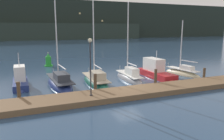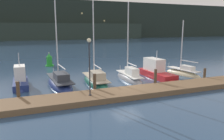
% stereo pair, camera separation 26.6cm
% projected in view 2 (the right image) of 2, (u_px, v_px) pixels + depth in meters
% --- Properties ---
extents(ground_plane, '(400.00, 400.00, 0.00)m').
position_uv_depth(ground_plane, '(127.00, 90.00, 20.35)').
color(ground_plane, navy).
extents(dock, '(26.24, 2.80, 0.45)m').
position_uv_depth(dock, '(135.00, 92.00, 18.88)').
color(dock, brown).
rests_on(dock, ground).
extents(mooring_pile_0, '(0.28, 0.28, 1.62)m').
position_uv_depth(mooring_pile_0, '(18.00, 92.00, 16.95)').
color(mooring_pile_0, '#4C3D2D').
rests_on(mooring_pile_0, ground).
extents(mooring_pile_1, '(0.28, 0.28, 1.76)m').
position_uv_depth(mooring_pile_1, '(95.00, 84.00, 19.16)').
color(mooring_pile_1, '#4C3D2D').
rests_on(mooring_pile_1, ground).
extents(mooring_pile_2, '(0.28, 0.28, 1.74)m').
position_uv_depth(mooring_pile_2, '(155.00, 78.00, 21.37)').
color(mooring_pile_2, '#4C3D2D').
rests_on(mooring_pile_2, ground).
extents(mooring_pile_3, '(0.28, 0.28, 1.41)m').
position_uv_depth(mooring_pile_3, '(204.00, 75.00, 23.62)').
color(mooring_pile_3, '#4C3D2D').
rests_on(mooring_pile_3, ground).
extents(motorboat_berth_1, '(1.57, 4.63, 4.01)m').
position_uv_depth(motorboat_berth_1, '(21.00, 83.00, 21.41)').
color(motorboat_berth_1, navy).
rests_on(motorboat_berth_1, ground).
extents(sailboat_berth_2, '(2.42, 7.17, 11.23)m').
position_uv_depth(sailboat_berth_2, '(60.00, 84.00, 22.00)').
color(sailboat_berth_2, navy).
rests_on(sailboat_berth_2, ground).
extents(sailboat_berth_3, '(2.19, 6.77, 11.00)m').
position_uv_depth(sailboat_berth_3, '(96.00, 82.00, 22.90)').
color(sailboat_berth_3, '#195647').
rests_on(sailboat_berth_3, ground).
extents(sailboat_berth_4, '(1.66, 6.01, 9.17)m').
position_uv_depth(sailboat_berth_4, '(129.00, 78.00, 24.32)').
color(sailboat_berth_4, gray).
rests_on(sailboat_berth_4, ground).
extents(motorboat_berth_5, '(2.11, 6.29, 3.76)m').
position_uv_depth(motorboat_berth_5, '(156.00, 74.00, 25.63)').
color(motorboat_berth_5, red).
rests_on(motorboat_berth_5, ground).
extents(sailboat_berth_6, '(2.07, 5.49, 7.18)m').
position_uv_depth(sailboat_berth_6, '(183.00, 74.00, 26.83)').
color(sailboat_berth_6, beige).
rests_on(sailboat_berth_6, ground).
extents(channel_buoy, '(1.24, 1.24, 2.08)m').
position_uv_depth(channel_buoy, '(49.00, 61.00, 32.97)').
color(channel_buoy, green).
rests_on(channel_buoy, ground).
extents(dock_lamppost, '(0.32, 0.32, 4.48)m').
position_uv_depth(dock_lamppost, '(89.00, 58.00, 16.67)').
color(dock_lamppost, '#2D2D33').
rests_on(dock_lamppost, dock).
extents(hillside_backdrop, '(240.00, 23.00, 19.60)m').
position_uv_depth(hillside_backdrop, '(37.00, 21.00, 110.23)').
color(hillside_backdrop, '#1E2823').
rests_on(hillside_backdrop, ground).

